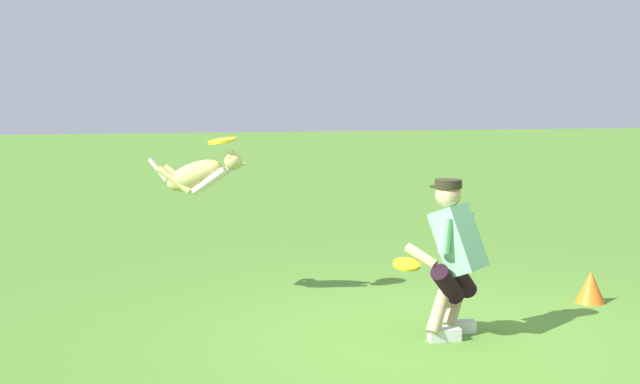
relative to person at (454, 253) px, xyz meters
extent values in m
plane|color=#53842E|center=(0.14, 0.09, -0.70)|extent=(60.00, 60.00, 0.00)
cube|color=silver|center=(-0.10, -0.10, -0.65)|extent=(0.26, 0.10, 0.10)
cylinder|color=tan|center=(-0.06, -0.14, -0.46)|extent=(0.30, 0.29, 0.37)
cylinder|color=black|center=(-0.09, -0.08, -0.23)|extent=(0.39, 0.39, 0.37)
cube|color=silver|center=(0.10, 0.09, -0.65)|extent=(0.26, 0.10, 0.10)
cylinder|color=tan|center=(0.14, 0.06, -0.46)|extent=(0.30, 0.29, 0.37)
cylinder|color=black|center=(0.08, 0.09, -0.23)|extent=(0.39, 0.39, 0.37)
cube|color=#80C894|center=(-0.03, 0.03, 0.11)|extent=(0.53, 0.53, 0.58)
cylinder|color=#80C894|center=(-0.16, -0.13, 0.17)|extent=(0.16, 0.16, 0.29)
cylinder|color=#80C894|center=(0.13, 0.15, 0.17)|extent=(0.16, 0.16, 0.29)
cylinder|color=tan|center=(0.29, 0.02, -0.01)|extent=(0.26, 0.26, 0.19)
cylinder|color=tan|center=(-0.14, -0.17, 0.01)|extent=(0.16, 0.16, 0.27)
sphere|color=tan|center=(0.04, -0.05, 0.47)|extent=(0.21, 0.21, 0.21)
cylinder|color=#2A2718|center=(0.04, -0.05, 0.56)|extent=(0.22, 0.22, 0.07)
cylinder|color=#2A2718|center=(0.11, -0.12, 0.53)|extent=(0.12, 0.12, 0.02)
ellipsoid|color=tan|center=(1.99, -1.62, 0.50)|extent=(0.67, 0.48, 0.44)
ellipsoid|color=silver|center=(1.85, -1.56, 0.48)|extent=(0.12, 0.17, 0.15)
sphere|color=tan|center=(1.64, -1.46, 0.65)|extent=(0.17, 0.17, 0.17)
cone|color=tan|center=(1.56, -1.43, 0.63)|extent=(0.12, 0.12, 0.09)
cone|color=tan|center=(1.68, -1.42, 0.72)|extent=(0.06, 0.06, 0.07)
cone|color=tan|center=(1.64, -1.52, 0.72)|extent=(0.06, 0.06, 0.07)
cylinder|color=silver|center=(1.87, -1.48, 0.47)|extent=(0.34, 0.21, 0.27)
cylinder|color=silver|center=(1.81, -1.62, 0.47)|extent=(0.34, 0.21, 0.27)
cylinder|color=tan|center=(2.18, -1.63, 0.47)|extent=(0.34, 0.21, 0.27)
cylinder|color=tan|center=(2.12, -1.76, 0.47)|extent=(0.34, 0.21, 0.27)
cylinder|color=silver|center=(2.33, -1.77, 0.55)|extent=(0.20, 0.12, 0.23)
cylinder|color=yellow|center=(1.74, -1.49, 0.84)|extent=(0.37, 0.38, 0.08)
cylinder|color=yellow|center=(0.38, -0.05, -0.09)|extent=(0.23, 0.23, 0.08)
cone|color=orange|center=(-1.66, -0.81, -0.54)|extent=(0.27, 0.27, 0.31)
camera|label=1|loc=(2.40, 6.55, 1.37)|focal=48.63mm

